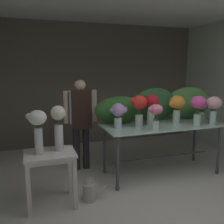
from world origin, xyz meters
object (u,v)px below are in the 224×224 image
at_px(side_table_white, 50,161).
at_px(vase_white_roses_tall, 38,126).
at_px(vase_scarlet_freesia, 139,106).
at_px(vase_blush_stock, 214,106).
at_px(display_table_glass, 162,132).
at_px(florist, 81,115).
at_px(vase_lilac_tulips, 118,113).
at_px(vase_crimson_peonies, 151,106).
at_px(vase_rosy_dahlias, 156,113).
at_px(vase_fuchsia_hydrangea, 198,106).
at_px(vase_peach_carnations, 200,107).
at_px(vase_cream_lisianthus_tall, 59,126).
at_px(watering_can, 90,192).
at_px(vase_sunset_snapdragons, 177,106).

relative_size(side_table_white, vase_white_roses_tall, 1.30).
xyz_separation_m(vase_scarlet_freesia, vase_blush_stock, (1.22, -0.26, -0.02)).
xyz_separation_m(display_table_glass, vase_white_roses_tall, (-2.00, -0.42, 0.35)).
height_order(florist, vase_scarlet_freesia, florist).
relative_size(display_table_glass, vase_lilac_tulips, 5.15).
xyz_separation_m(side_table_white, vase_lilac_tulips, (1.08, 0.42, 0.50)).
distance_m(display_table_glass, vase_crimson_peonies, 0.48).
bearing_deg(vase_rosy_dahlias, side_table_white, -176.02).
height_order(florist, vase_lilac_tulips, florist).
distance_m(vase_scarlet_freesia, vase_lilac_tulips, 0.35).
relative_size(vase_fuchsia_hydrangea, vase_white_roses_tall, 0.87).
xyz_separation_m(vase_peach_carnations, vase_cream_lisianthus_tall, (-2.49, -0.39, -0.06)).
relative_size(side_table_white, vase_cream_lisianthus_tall, 1.21).
height_order(vase_scarlet_freesia, watering_can, vase_scarlet_freesia).
bearing_deg(vase_scarlet_freesia, vase_white_roses_tall, -165.93).
bearing_deg(watering_can, vase_white_roses_tall, 175.03).
xyz_separation_m(vase_sunset_snapdragons, vase_crimson_peonies, (-0.45, 0.07, 0.00)).
distance_m(vase_crimson_peonies, vase_cream_lisianthus_tall, 1.63).
height_order(display_table_glass, watering_can, display_table_glass).
xyz_separation_m(vase_crimson_peonies, vase_blush_stock, (0.95, -0.37, 0.01)).
height_order(vase_rosy_dahlias, vase_cream_lisianthus_tall, vase_cream_lisianthus_tall).
distance_m(florist, vase_white_roses_tall, 1.29).
bearing_deg(vase_sunset_snapdragons, vase_crimson_peonies, 170.75).
distance_m(side_table_white, vase_scarlet_freesia, 1.58).
height_order(vase_blush_stock, vase_lilac_tulips, vase_blush_stock).
xyz_separation_m(vase_sunset_snapdragons, vase_peach_carnations, (0.49, 0.01, -0.05)).
distance_m(florist, vase_crimson_peonies, 1.22).
height_order(vase_fuchsia_hydrangea, vase_lilac_tulips, vase_fuchsia_hydrangea).
distance_m(vase_rosy_dahlias, vase_peach_carnations, 1.11).
xyz_separation_m(vase_rosy_dahlias, vase_white_roses_tall, (-1.70, -0.11, -0.05)).
bearing_deg(vase_fuchsia_hydrangea, vase_blush_stock, -7.49).
bearing_deg(vase_rosy_dahlias, vase_cream_lisianthus_tall, -177.56).
distance_m(vase_peach_carnations, vase_lilac_tulips, 1.54).
xyz_separation_m(vase_fuchsia_hydrangea, watering_can, (-1.86, -0.22, -1.06)).
relative_size(side_table_white, vase_lilac_tulips, 1.85).
xyz_separation_m(vase_sunset_snapdragons, vase_blush_stock, (0.50, -0.30, 0.01)).
xyz_separation_m(vase_rosy_dahlias, vase_lilac_tulips, (-0.48, 0.31, -0.03)).
relative_size(florist, vase_sunset_snapdragons, 3.43).
height_order(vase_blush_stock, vase_rosy_dahlias, vase_blush_stock).
relative_size(vase_peach_carnations, vase_white_roses_tall, 0.75).
distance_m(vase_cream_lisianthus_tall, watering_can, 1.01).
relative_size(vase_white_roses_tall, watering_can, 1.59).
relative_size(vase_lilac_tulips, vase_white_roses_tall, 0.70).
bearing_deg(side_table_white, display_table_glass, 12.59).
bearing_deg(vase_rosy_dahlias, florist, 135.15).
bearing_deg(display_table_glass, watering_can, -160.98).
bearing_deg(vase_scarlet_freesia, side_table_white, -164.67).
bearing_deg(vase_cream_lisianthus_tall, side_table_white, -159.70).
relative_size(vase_scarlet_freesia, vase_peach_carnations, 1.21).
relative_size(side_table_white, vase_crimson_peonies, 1.44).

